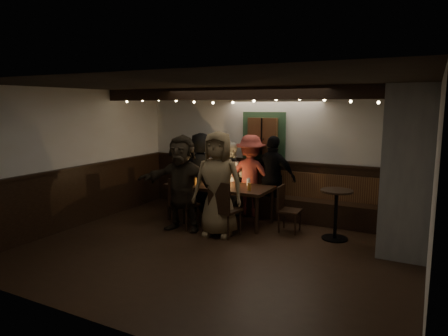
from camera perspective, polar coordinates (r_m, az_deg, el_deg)
The scene contains 13 objects.
room at distance 7.14m, azimuth 11.99°, elevation -1.04°, with size 6.02×5.01×2.62m.
dining_table at distance 7.85m, azimuth -0.71°, elevation -2.90°, with size 2.07×0.89×0.90m.
chair_near_left at distance 7.46m, azimuth -6.08°, elevation -4.68°, with size 0.47×0.47×0.95m.
chair_near_right at distance 6.96m, azimuth -0.19°, elevation -5.41°, with size 0.51×0.51×1.00m.
chair_end at distance 7.39m, azimuth 8.78°, elevation -5.36°, with size 0.39×0.39×0.84m.
high_top at distance 7.11m, azimuth 15.70°, elevation -5.55°, with size 0.55×0.55×0.87m.
person_a at distance 8.81m, azimuth -3.33°, elevation -0.46°, with size 0.83×0.54×1.70m, color black.
person_b at distance 8.78m, azimuth -1.67°, elevation -1.09°, with size 0.55×0.36×1.51m, color #24232B.
person_c at distance 8.52m, azimuth 0.89°, elevation -1.33°, with size 0.75×0.58×1.54m, color #BAB9AB.
person_d at distance 8.28m, azimuth 3.83°, elevation -1.10°, with size 1.09×0.63×1.69m, color maroon.
person_e at distance 8.12m, azimuth 7.04°, elevation -1.35°, with size 0.99×0.41×1.69m, color black.
person_f at distance 7.33m, azimuth -6.02°, elevation -2.14°, with size 1.64×0.52×1.77m, color black.
person_g at distance 6.98m, azimuth -0.86°, elevation -2.30°, with size 0.91×0.59×1.85m, color brown.
Camera 1 is at (2.95, -5.36, 2.30)m, focal length 32.00 mm.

